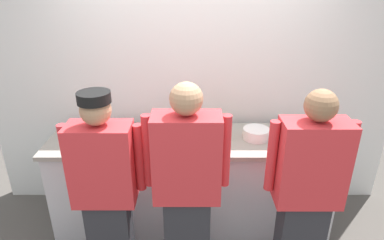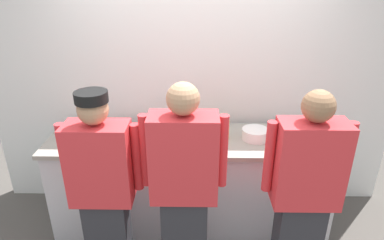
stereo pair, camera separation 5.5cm
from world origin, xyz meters
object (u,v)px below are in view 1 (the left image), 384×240
Objects in this scene: plate_stack_front at (255,133)px; chefs_knife at (276,139)px; chef_center at (186,188)px; mixing_bowl_steel at (178,131)px; squeeze_bottle_primary at (210,133)px; squeeze_bottle_secondary at (226,128)px; ramekin_red_sauce at (305,143)px; ramekin_green_sauce at (284,143)px; plate_stack_rear at (281,129)px; ramekin_orange_sauce at (71,138)px; chef_far_right at (305,192)px; sheet_tray at (119,137)px; squeeze_bottle_spare at (204,127)px; chef_near_left at (105,190)px; ramekin_yellow_sauce at (207,145)px.

plate_stack_front is 0.87× the size of chefs_knife.
chef_center is 6.12× the size of chefs_knife.
mixing_bowl_steel is 0.29m from squeeze_bottle_primary.
squeeze_bottle_secondary is 2.17× the size of ramekin_red_sauce.
mixing_bowl_steel is 0.94m from ramekin_green_sauce.
plate_stack_rear reaches higher than ramekin_orange_sauce.
ramekin_orange_sauce is (-1.24, 0.02, -0.06)m from squeeze_bottle_primary.
squeeze_bottle_primary is 0.16m from squeeze_bottle_secondary.
sheet_tray is at bearing 153.68° from chef_far_right.
squeeze_bottle_primary reaches higher than ramekin_red_sauce.
chef_far_right is at bearing -19.84° from ramekin_orange_sauce.
ramekin_red_sauce is at bearing 1.69° from ramekin_green_sauce.
squeeze_bottle_primary is 1.67× the size of ramekin_green_sauce.
squeeze_bottle_spare is at bearing 172.13° from plate_stack_front.
squeeze_bottle_secondary is at bearing -168.01° from plate_stack_rear.
chefs_knife is at bearing -11.45° from plate_stack_front.
chef_near_left is at bearing -159.58° from ramekin_green_sauce.
squeeze_bottle_secondary is at bearing 168.00° from ramekin_red_sauce.
plate_stack_rear is (1.48, 0.80, 0.11)m from chef_near_left.
chef_center is 1.04m from chefs_knife.
sheet_tray is at bearing 178.08° from chefs_knife.
squeeze_bottle_primary is (0.83, -0.06, 0.07)m from sheet_tray.
ramekin_yellow_sauce is (-0.18, -0.18, -0.08)m from squeeze_bottle_secondary.
ramekin_yellow_sauce is at bearing -134.81° from squeeze_bottle_secondary.
ramekin_green_sauce is at bearing -9.61° from mixing_bowl_steel.
chef_near_left is 8.74× the size of squeeze_bottle_spare.
chef_far_right is 9.24× the size of squeeze_bottle_primary.
chef_near_left is 0.78m from ramekin_orange_sauce.
squeeze_bottle_secondary is 0.52m from ramekin_green_sauce.
ramekin_red_sauce is (0.83, -0.08, -0.06)m from squeeze_bottle_primary.
ramekin_green_sauce is (1.44, 0.54, 0.10)m from chef_near_left.
ramekin_orange_sauce is (-1.89, 0.68, 0.09)m from chef_far_right.
squeeze_bottle_secondary reaches higher than ramekin_green_sauce.
chef_far_right is 0.95m from squeeze_bottle_primary.
squeeze_bottle_secondary reaches higher than ramekin_yellow_sauce.
squeeze_bottle_spare is at bearing 163.48° from ramekin_green_sauce.
plate_stack_front is 2.46× the size of ramekin_red_sauce.
plate_stack_front is at bearing 108.56° from chef_far_right.
plate_stack_front reaches higher than ramekin_red_sauce.
plate_stack_front is at bearing 148.39° from ramekin_green_sauce.
squeeze_bottle_spare reaches higher than ramekin_orange_sauce.
ramekin_orange_sauce is (-1.92, -0.16, -0.01)m from plate_stack_rear.
plate_stack_rear is 0.57× the size of mixing_bowl_steel.
squeeze_bottle_primary reaches higher than plate_stack_rear.
ramekin_red_sauce is at bearing -23.03° from chefs_knife.
chef_near_left is 1.03m from squeeze_bottle_primary.
ramekin_green_sauce is at bearing -66.03° from chefs_knife.
chef_near_left is 0.96× the size of chef_center.
ramekin_green_sauce is 0.67m from ramekin_yellow_sauce.
chef_near_left reaches higher than sheet_tray.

